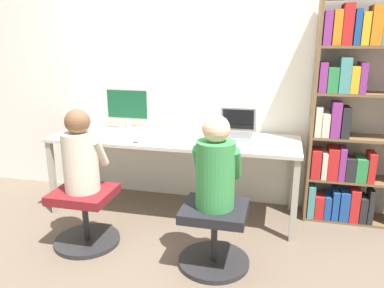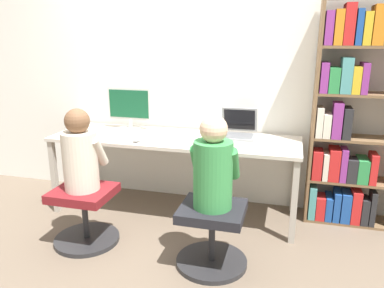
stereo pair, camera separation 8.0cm
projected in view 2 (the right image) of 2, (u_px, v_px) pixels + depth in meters
ground_plane at (164, 227)px, 3.34m from camera, size 14.00×14.00×0.00m
wall_back at (186, 73)px, 3.70m from camera, size 10.00×0.05×2.60m
desk at (175, 144)px, 3.48m from camera, size 2.29×0.70×0.74m
desktop_monitor at (129, 108)px, 3.73m from camera, size 0.46×0.21×0.41m
laptop at (238, 131)px, 3.48m from camera, size 0.33×0.35×0.26m
keyboard at (110, 138)px, 3.40m from camera, size 0.40×0.14×0.03m
computer_mouse_by_keyboard at (137, 140)px, 3.30m from camera, size 0.06×0.10×0.04m
office_chair_left at (85, 213)px, 3.05m from camera, size 0.53×0.53×0.47m
office_chair_right at (212, 233)px, 2.73m from camera, size 0.53×0.53×0.47m
person_at_monitor at (80, 154)px, 2.92m from camera, size 0.33×0.30×0.65m
person_at_laptop at (213, 167)px, 2.60m from camera, size 0.34×0.31×0.67m
bookshelf at (351, 121)px, 3.21m from camera, size 0.80×0.28×1.96m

